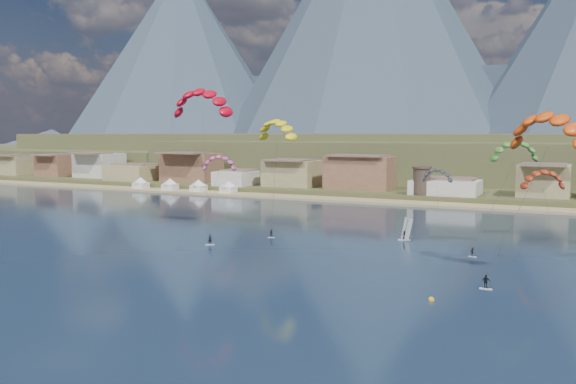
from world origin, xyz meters
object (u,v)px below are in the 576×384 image
(windsurfer, at_px, (405,233))
(kitesurfer_orange, at_px, (549,125))
(kitesurfer_red, at_px, (202,99))
(kitesurfer_yellow, at_px, (277,127))
(kitesurfer_green, at_px, (514,149))
(buoy, at_px, (431,300))
(watchtower, at_px, (422,181))

(windsurfer, bearing_deg, kitesurfer_orange, -41.24)
(kitesurfer_red, distance_m, kitesurfer_yellow, 16.75)
(kitesurfer_green, relative_size, buoy, 27.15)
(kitesurfer_red, relative_size, windsurfer, 7.52)
(windsurfer, relative_size, buoy, 5.72)
(windsurfer, bearing_deg, kitesurfer_green, -7.55)
(kitesurfer_red, height_order, kitesurfer_yellow, kitesurfer_red)
(kitesurfer_red, bearing_deg, watchtower, 68.64)
(windsurfer, bearing_deg, kitesurfer_yellow, 178.86)
(kitesurfer_green, distance_m, buoy, 41.91)
(kitesurfer_green, bearing_deg, kitesurfer_yellow, 176.22)
(kitesurfer_yellow, relative_size, windsurfer, 5.70)
(watchtower, height_order, buoy, watchtower)
(kitesurfer_red, relative_size, kitesurfer_orange, 1.30)
(watchtower, bearing_deg, kitesurfer_red, -111.36)
(kitesurfer_orange, distance_m, windsurfer, 39.77)
(watchtower, bearing_deg, kitesurfer_orange, -66.67)
(kitesurfer_orange, relative_size, buoy, 33.15)
(kitesurfer_yellow, xyz_separation_m, kitesurfer_orange, (53.71, -23.07, -0.17))
(buoy, bearing_deg, kitesurfer_green, 81.55)
(watchtower, xyz_separation_m, windsurfer, (12.73, -66.54, -4.99))
(kitesurfer_green, bearing_deg, kitesurfer_orange, -72.70)
(kitesurfer_orange, distance_m, kitesurfer_green, 21.21)
(kitesurfer_yellow, relative_size, kitesurfer_green, 1.20)
(kitesurfer_red, xyz_separation_m, buoy, (55.50, -32.78, -27.67))
(kitesurfer_red, distance_m, kitesurfer_green, 62.03)
(kitesurfer_red, distance_m, kitesurfer_orange, 69.24)
(windsurfer, height_order, buoy, windsurfer)
(windsurfer, bearing_deg, watchtower, 100.83)
(windsurfer, xyz_separation_m, buoy, (13.90, -40.07, -1.25))
(watchtower, relative_size, kitesurfer_orange, 0.34)
(watchtower, xyz_separation_m, kitesurfer_orange, (38.41, -89.05, 15.39))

